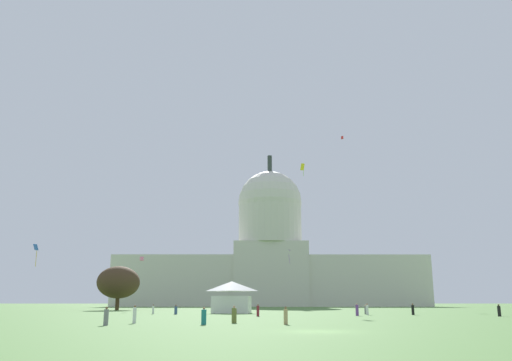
% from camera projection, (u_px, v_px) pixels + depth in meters
% --- Properties ---
extents(ground_plane, '(800.00, 800.00, 0.00)m').
position_uv_depth(ground_plane, '(318.00, 332.00, 36.10)').
color(ground_plane, '#4C7538').
extents(capitol_building, '(118.07, 25.12, 59.41)m').
position_uv_depth(capitol_building, '(270.00, 258.00, 201.43)').
color(capitol_building, beige).
rests_on(capitol_building, ground_plane).
extents(event_tent, '(7.18, 6.58, 5.42)m').
position_uv_depth(event_tent, '(232.00, 297.00, 90.48)').
color(event_tent, white).
rests_on(event_tent, ground_plane).
extents(tree_west_far, '(13.19, 12.95, 9.99)m').
position_uv_depth(tree_west_far, '(118.00, 282.00, 120.64)').
color(tree_west_far, '#42301E').
rests_on(tree_west_far, ground_plane).
extents(person_black_near_tent, '(0.57, 0.57, 1.73)m').
position_uv_depth(person_black_near_tent, '(413.00, 310.00, 78.48)').
color(person_black_near_tent, black).
rests_on(person_black_near_tent, ground_plane).
extents(person_white_back_right, '(0.47, 0.47, 1.53)m').
position_uv_depth(person_white_back_right, '(153.00, 310.00, 84.11)').
color(person_white_back_right, silver).
rests_on(person_white_back_right, ground_plane).
extents(person_grey_lawn_far_right, '(0.58, 0.58, 1.60)m').
position_uv_depth(person_grey_lawn_far_right, '(106.00, 317.00, 45.10)').
color(person_grey_lawn_far_right, gray).
rests_on(person_grey_lawn_far_right, ground_plane).
extents(person_white_mid_center, '(0.46, 0.46, 1.68)m').
position_uv_depth(person_white_mid_center, '(135.00, 315.00, 49.35)').
color(person_white_mid_center, silver).
rests_on(person_white_mid_center, ground_plane).
extents(person_maroon_back_center, '(0.37, 0.37, 1.65)m').
position_uv_depth(person_maroon_back_center, '(258.00, 311.00, 71.71)').
color(person_maroon_back_center, maroon).
rests_on(person_maroon_back_center, ground_plane).
extents(person_denim_lawn_far_left, '(0.51, 0.51, 1.50)m').
position_uv_depth(person_denim_lawn_far_left, '(176.00, 310.00, 82.16)').
color(person_denim_lawn_far_left, '#3D5684').
rests_on(person_denim_lawn_far_left, ground_plane).
extents(person_black_front_left, '(0.48, 0.48, 1.65)m').
position_uv_depth(person_black_front_left, '(499.00, 311.00, 71.19)').
color(person_black_front_left, black).
rests_on(person_black_front_left, ground_plane).
extents(person_grey_front_center, '(0.38, 0.38, 1.51)m').
position_uv_depth(person_grey_front_center, '(366.00, 310.00, 82.49)').
color(person_grey_front_center, gray).
rests_on(person_grey_front_center, ground_plane).
extents(person_olive_front_right, '(0.68, 0.68, 1.64)m').
position_uv_depth(person_olive_front_right, '(234.00, 315.00, 50.25)').
color(person_olive_front_right, olive).
rests_on(person_olive_front_right, ground_plane).
extents(person_white_near_tree_west, '(0.41, 0.41, 1.71)m').
position_uv_depth(person_white_near_tree_west, '(367.00, 310.00, 78.10)').
color(person_white_near_tree_west, silver).
rests_on(person_white_near_tree_west, ground_plane).
extents(person_tan_deep_crowd, '(0.52, 0.52, 1.59)m').
position_uv_depth(person_tan_deep_crowd, '(286.00, 316.00, 46.98)').
color(person_tan_deep_crowd, tan).
rests_on(person_tan_deep_crowd, ground_plane).
extents(person_teal_mid_left, '(0.60, 0.60, 1.56)m').
position_uv_depth(person_teal_mid_left, '(204.00, 317.00, 46.58)').
color(person_teal_mid_left, '#1E757A').
rests_on(person_teal_mid_left, ground_plane).
extents(person_purple_edge_west, '(0.44, 0.44, 1.74)m').
position_uv_depth(person_purple_edge_west, '(357.00, 310.00, 73.92)').
color(person_purple_edge_west, '#703D93').
rests_on(person_purple_edge_west, ground_plane).
extents(kite_blue_low, '(0.94, 0.98, 3.09)m').
position_uv_depth(kite_blue_low, '(36.00, 249.00, 70.32)').
color(kite_blue_low, blue).
extents(kite_violet_low, '(1.22, 1.71, 4.11)m').
position_uv_depth(kite_violet_low, '(288.00, 251.00, 158.14)').
color(kite_violet_low, purple).
extents(kite_red_high, '(1.05, 1.01, 1.06)m').
position_uv_depth(kite_red_high, '(342.00, 138.00, 188.89)').
color(kite_red_high, red).
extents(kite_pink_low, '(0.77, 0.79, 0.82)m').
position_uv_depth(kite_pink_low, '(142.00, 259.00, 110.48)').
color(kite_pink_low, pink).
extents(kite_yellow_mid, '(0.92, 0.97, 2.63)m').
position_uv_depth(kite_yellow_mid, '(303.00, 167.00, 105.86)').
color(kite_yellow_mid, yellow).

